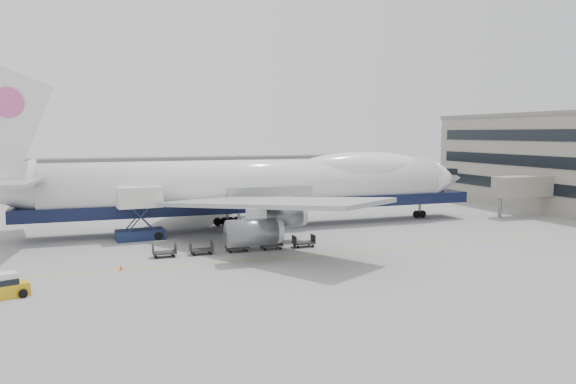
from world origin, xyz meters
name	(u,v)px	position (x,y,z in m)	size (l,w,h in m)	color
ground	(286,245)	(0.00, 0.00, 0.00)	(260.00, 260.00, 0.00)	gray
apron_line	(306,256)	(0.00, -6.00, 0.01)	(60.00, 0.15, 0.01)	gold
hangar	(137,173)	(-10.00, 70.00, 3.50)	(110.00, 8.00, 7.00)	slate
airliner	(260,185)	(0.64, 12.00, 5.62)	(67.00, 55.30, 19.98)	white
catering_truck	(139,210)	(-14.95, 8.52, 3.46)	(5.65, 4.14, 6.20)	#182449
baggage_tug	(9,286)	(-26.39, -11.76, 0.84)	(2.88, 2.14, 1.88)	gold
traffic_cone	(121,268)	(-17.94, -6.00, 0.25)	(0.36, 0.36, 0.53)	#FF600D
dolly_0	(164,252)	(-13.53, -1.83, 0.53)	(2.30, 1.35, 1.30)	#2D2D30
dolly_1	(201,249)	(-9.79, -1.83, 0.53)	(2.30, 1.35, 1.30)	#2D2D30
dolly_2	(237,247)	(-6.06, -1.83, 0.53)	(2.30, 1.35, 1.30)	#2D2D30
dolly_3	(271,244)	(-2.33, -1.83, 0.53)	(2.30, 1.35, 1.30)	#2D2D30
dolly_4	(304,242)	(1.41, -1.83, 0.53)	(2.30, 1.35, 1.30)	#2D2D30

